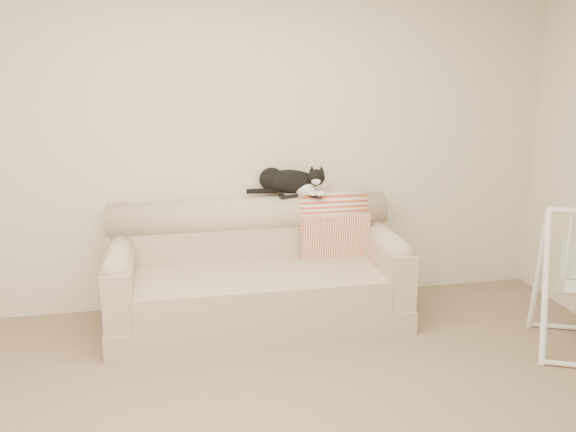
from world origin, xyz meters
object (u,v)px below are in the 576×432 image
(remote_b, at_px, (311,195))
(tuxedo_cat, at_px, (290,181))
(sofa, at_px, (256,275))
(remote_a, at_px, (290,195))

(remote_b, xyz_separation_m, tuxedo_cat, (-0.16, 0.07, 0.11))
(sofa, relative_size, tuxedo_cat, 3.59)
(sofa, height_order, remote_b, remote_b)
(remote_b, height_order, tuxedo_cat, tuxedo_cat)
(sofa, relative_size, remote_b, 13.90)
(remote_a, bearing_deg, tuxedo_cat, 82.73)
(sofa, xyz_separation_m, remote_b, (0.47, 0.20, 0.56))
(sofa, bearing_deg, tuxedo_cat, 39.73)
(sofa, distance_m, remote_b, 0.76)
(remote_a, relative_size, tuxedo_cat, 0.31)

